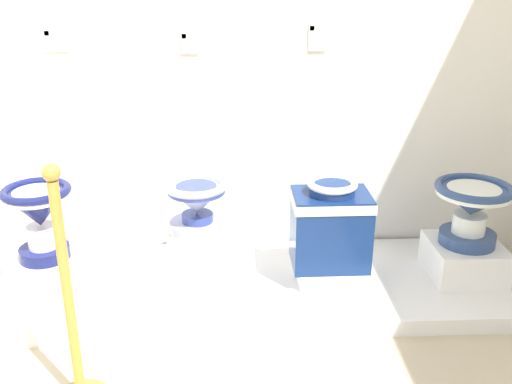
# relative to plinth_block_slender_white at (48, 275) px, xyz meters

# --- Properties ---
(display_platform) EXTENTS (2.88, 0.88, 0.08)m
(display_platform) POSITION_rel_plinth_block_slender_white_xyz_m (1.09, 0.08, -0.14)
(display_platform) COLOR white
(display_platform) RESTS_ON ground_plane
(plinth_block_slender_white) EXTENTS (0.31, 0.37, 0.19)m
(plinth_block_slender_white) POSITION_rel_plinth_block_slender_white_xyz_m (0.00, 0.00, 0.00)
(plinth_block_slender_white) COLOR white
(plinth_block_slender_white) RESTS_ON display_platform
(antique_toilet_slender_white) EXTENTS (0.33, 0.33, 0.38)m
(antique_toilet_slender_white) POSITION_rel_plinth_block_slender_white_xyz_m (0.00, 0.00, 0.34)
(antique_toilet_slender_white) COLOR navy
(antique_toilet_slender_white) RESTS_ON plinth_block_slender_white
(plinth_block_rightmost) EXTENTS (0.30, 0.30, 0.25)m
(plinth_block_rightmost) POSITION_rel_plinth_block_slender_white_xyz_m (0.75, 0.15, 0.03)
(plinth_block_rightmost) COLOR white
(plinth_block_rightmost) RESTS_ON display_platform
(antique_toilet_rightmost) EXTENTS (0.32, 0.32, 0.28)m
(antique_toilet_rightmost) POSITION_rel_plinth_block_slender_white_xyz_m (0.75, 0.15, 0.32)
(antique_toilet_rightmost) COLOR #A2ABD8
(antique_toilet_rightmost) RESTS_ON plinth_block_rightmost
(plinth_block_pale_glazed) EXTENTS (0.33, 0.29, 0.09)m
(plinth_block_pale_glazed) POSITION_rel_plinth_block_slender_white_xyz_m (1.44, 0.06, -0.05)
(plinth_block_pale_glazed) COLOR white
(plinth_block_pale_glazed) RESTS_ON display_platform
(antique_toilet_pale_glazed) EXTENTS (0.40, 0.29, 0.46)m
(antique_toilet_pale_glazed) POSITION_rel_plinth_block_slender_white_xyz_m (1.44, 0.06, 0.23)
(antique_toilet_pale_glazed) COLOR navy
(antique_toilet_pale_glazed) RESTS_ON plinth_block_pale_glazed
(plinth_block_tall_cobalt) EXTENTS (0.37, 0.37, 0.19)m
(plinth_block_tall_cobalt) POSITION_rel_plinth_block_slender_white_xyz_m (2.17, 0.06, -0.00)
(plinth_block_tall_cobalt) COLOR white
(plinth_block_tall_cobalt) RESTS_ON display_platform
(antique_toilet_tall_cobalt) EXTENTS (0.39, 0.39, 0.33)m
(antique_toilet_tall_cobalt) POSITION_rel_plinth_block_slender_white_xyz_m (2.17, 0.06, 0.31)
(antique_toilet_tall_cobalt) COLOR navy
(antique_toilet_tall_cobalt) RESTS_ON plinth_block_tall_cobalt
(info_placard_first) EXTENTS (0.13, 0.01, 0.11)m
(info_placard_first) POSITION_rel_plinth_block_slender_white_xyz_m (0.03, 0.53, 1.10)
(info_placard_first) COLOR white
(info_placard_second) EXTENTS (0.09, 0.01, 0.11)m
(info_placard_second) POSITION_rel_plinth_block_slender_white_xyz_m (0.73, 0.53, 1.08)
(info_placard_second) COLOR white
(info_placard_third) EXTENTS (0.10, 0.01, 0.15)m
(info_placard_third) POSITION_rel_plinth_block_slender_white_xyz_m (1.41, 0.53, 1.11)
(info_placard_third) COLOR white
(stanchion_post_near_left) EXTENTS (0.22, 0.22, 1.00)m
(stanchion_post_near_left) POSITION_rel_plinth_block_slender_white_xyz_m (0.32, -0.73, 0.16)
(stanchion_post_near_left) COLOR #B7973C
(stanchion_post_near_left) RESTS_ON ground_plane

